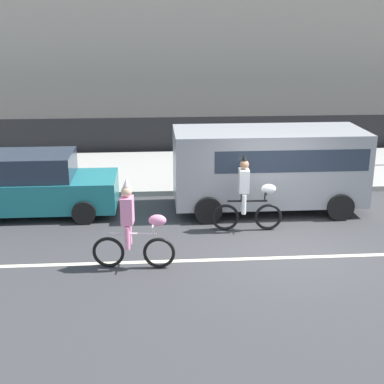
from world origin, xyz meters
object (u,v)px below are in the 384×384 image
Objects in this scene: parade_cyclist_pink at (134,230)px; parade_cyclist_zebra at (248,197)px; parked_car_teal at (37,185)px; parked_van_grey at (271,163)px.

parade_cyclist_pink and parade_cyclist_zebra have the same top height.
parade_cyclist_zebra reaches higher than parked_car_teal.
parade_cyclist_pink is at bearing -135.95° from parked_van_grey.
parade_cyclist_pink is at bearing -52.85° from parked_car_teal.
parade_cyclist_pink is 3.29m from parade_cyclist_zebra.
parade_cyclist_zebra is 0.47× the size of parked_car_teal.
parade_cyclist_zebra is 0.38× the size of parked_van_grey.
parade_cyclist_pink is at bearing -144.61° from parade_cyclist_zebra.
parked_car_teal is at bearing 127.15° from parade_cyclist_pink.
parade_cyclist_zebra is 1.81m from parked_van_grey.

